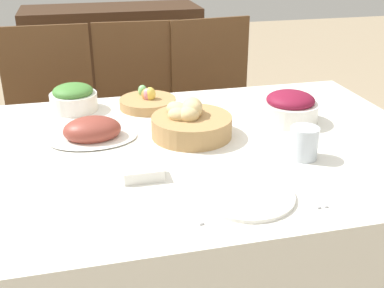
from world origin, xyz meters
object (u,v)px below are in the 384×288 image
Objects in this scene: sideboard at (115,76)px; egg_basket at (148,101)px; ham_platter at (92,131)px; chair_far_left at (52,126)px; spoon at (311,188)px; butter_dish at (143,173)px; chair_far_right at (218,112)px; dinner_plate at (246,195)px; bread_basket at (191,122)px; fork at (190,204)px; green_salad_bowl at (73,98)px; drinking_cup at (304,143)px; knife at (300,190)px; chair_far_center at (141,118)px; beet_salad_bowl at (290,108)px.

egg_basket is at bearing -89.87° from sideboard.
sideboard reaches higher than ham_platter.
chair_far_left reaches higher than sideboard.
ham_platter is (-0.22, -0.25, 0.00)m from egg_basket.
spoon is at bearing -66.20° from egg_basket.
butter_dish is (-0.10, -0.55, -0.01)m from egg_basket.
chair_far_right reaches higher than dinner_plate.
egg_basket is at bearing 107.47° from bread_basket.
chair_far_right is at bearing -65.79° from sideboard.
ham_platter is 0.50m from fork.
green_salad_bowl is 0.86m from drinking_cup.
bread_basket reaches higher than knife.
chair_far_right is 5.10× the size of fork.
drinking_cup is (0.28, -0.24, 0.00)m from bread_basket.
drinking_cup is (0.06, 0.18, 0.05)m from spoon.
bread_basket is at bearing -82.87° from chair_far_center.
egg_basket is at bearing 86.02° from fork.
spoon is at bearing -107.16° from beet_salad_bowl.
sideboard is 2.22m from fork.
drinking_cup is (-0.06, -1.05, 0.29)m from chair_far_right.
drinking_cup is at bearing -69.07° from chair_far_center.
fork is (0.38, -1.23, 0.25)m from chair_far_left.
egg_basket is at bearing -7.72° from green_salad_bowl.
sideboard is at bearing 107.70° from chair_far_right.
drinking_cup reaches higher than knife.
chair_far_right is 5.10× the size of spoon.
knife is at bearing -42.47° from ham_platter.
beet_salad_bowl is at bearing 73.92° from drinking_cup.
ham_platter is 0.32m from butter_dish.
bread_basket is 0.37m from drinking_cup.
sideboard is (0.39, 0.97, -0.06)m from chair_far_left.
dinner_plate is (-0.32, -0.45, -0.05)m from beet_salad_bowl.
chair_far_center is at bearing 71.74° from ham_platter.
beet_salad_bowl is 0.49m from knife.
butter_dish is at bearing -177.96° from drinking_cup.
drinking_cup is 0.88× the size of butter_dish.
chair_far_right is 1.10m from drinking_cup.
butter_dish is at bearing 162.22° from spoon.
butter_dish is (-0.53, -1.07, 0.26)m from chair_far_right.
chair_far_right is 1.07m from sideboard.
bread_basket is at bearing -8.04° from ham_platter.
chair_far_right is at bearing 67.44° from bread_basket.
egg_basket is 0.56m from butter_dish.
bread_basket is 2.40× the size of butter_dish.
bread_basket is (0.05, -0.82, 0.29)m from chair_far_center.
spoon is 1.75× the size of butter_dish.
chair_far_left reaches higher than beet_salad_bowl.
chair_far_left is 10.10× the size of drinking_cup.
chair_far_left reaches higher than egg_basket.
chair_far_left is (-0.43, 0.00, 0.00)m from chair_far_center.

